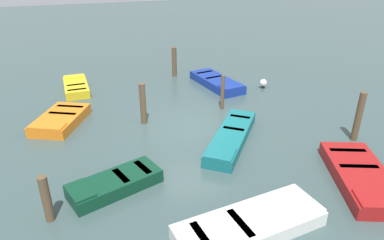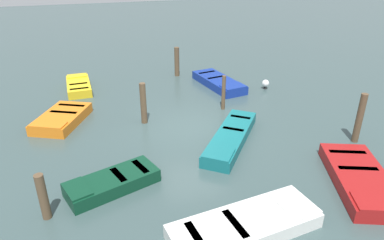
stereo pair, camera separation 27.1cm
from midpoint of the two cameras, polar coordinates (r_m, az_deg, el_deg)
name	(u,v)px [view 1 (the left image)]	position (r m, az deg, el deg)	size (l,w,h in m)	color
ground_plane	(192,128)	(13.81, -0.56, -1.31)	(80.00, 80.00, 0.00)	#384C4C
rowboat_red	(362,177)	(11.67, 25.34, -8.36)	(3.80, 2.67, 0.46)	maroon
rowboat_dark_green	(115,183)	(10.57, -13.26, -10.04)	(1.86, 2.86, 0.46)	#0C3823
rowboat_teal	(231,137)	(12.76, 5.81, -2.78)	(3.81, 3.31, 0.46)	#14666B
rowboat_blue	(217,82)	(18.20, 3.63, 6.20)	(3.66, 1.83, 0.46)	navy
rowboat_yellow	(76,87)	(18.50, -18.80, 5.18)	(2.64, 1.19, 0.46)	gold
rowboat_orange	(60,120)	(15.01, -21.17, 0.07)	(3.01, 2.49, 0.46)	orange
rowboat_white	(251,224)	(9.08, 8.71, -16.49)	(1.78, 3.90, 0.46)	silver
mooring_piling_mid_right	(46,199)	(9.78, -23.43, -11.74)	(0.23, 0.23, 1.33)	brown
mooring_piling_far_left	(359,117)	(13.85, 25.03, 0.48)	(0.24, 0.24, 1.87)	brown
mooring_piling_near_right	(223,92)	(15.28, 4.50, 4.49)	(0.17, 0.17, 1.54)	brown
mooring_piling_far_right	(174,62)	(19.60, -3.31, 9.45)	(0.27, 0.27, 1.61)	brown
mooring_piling_near_left	(143,104)	(14.02, -8.55, 2.63)	(0.24, 0.24, 1.69)	brown
marker_buoy	(263,83)	(18.15, 11.13, 5.94)	(0.36, 0.36, 0.48)	#262626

